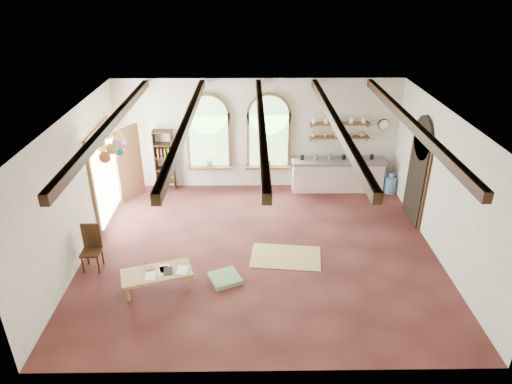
{
  "coord_description": "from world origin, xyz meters",
  "views": [
    {
      "loc": [
        -0.22,
        -8.84,
        5.94
      ],
      "look_at": [
        -0.1,
        0.6,
        1.22
      ],
      "focal_mm": 32.0,
      "sensor_mm": 36.0,
      "label": 1
    }
  ],
  "objects_px": {
    "kitchen_counter": "(337,174)",
    "coffee_table": "(157,274)",
    "balloon_cluster": "(108,144)",
    "side_chair": "(92,256)"
  },
  "relations": [
    {
      "from": "side_chair",
      "to": "coffee_table",
      "type": "bearing_deg",
      "value": -25.22
    },
    {
      "from": "balloon_cluster",
      "to": "kitchen_counter",
      "type": "bearing_deg",
      "value": 22.79
    },
    {
      "from": "kitchen_counter",
      "to": "coffee_table",
      "type": "height_order",
      "value": "kitchen_counter"
    },
    {
      "from": "kitchen_counter",
      "to": "coffee_table",
      "type": "distance_m",
      "value": 6.34
    },
    {
      "from": "side_chair",
      "to": "balloon_cluster",
      "type": "xyz_separation_m",
      "value": [
        0.24,
        1.42,
        2.04
      ]
    },
    {
      "from": "side_chair",
      "to": "balloon_cluster",
      "type": "relative_size",
      "value": 0.88
    },
    {
      "from": "coffee_table",
      "to": "side_chair",
      "type": "bearing_deg",
      "value": 154.78
    },
    {
      "from": "side_chair",
      "to": "kitchen_counter",
      "type": "bearing_deg",
      "value": 32.67
    },
    {
      "from": "kitchen_counter",
      "to": "coffee_table",
      "type": "relative_size",
      "value": 1.77
    },
    {
      "from": "kitchen_counter",
      "to": "balloon_cluster",
      "type": "xyz_separation_m",
      "value": [
        -5.71,
        -2.4,
        1.86
      ]
    }
  ]
}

